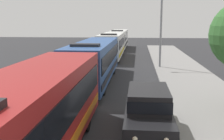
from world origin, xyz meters
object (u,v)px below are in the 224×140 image
object	(u,v)px
bus_second_in_line	(95,60)
bus_fourth_in_line	(119,39)
streetlamp_mid	(161,17)
bus_middle	(112,45)
white_suv	(148,110)
bus_lead	(30,118)

from	to	relation	value
bus_second_in_line	bus_fourth_in_line	bearing A→B (deg)	90.00
bus_fourth_in_line	streetlamp_mid	size ratio (longest dim) A/B	1.43
bus_second_in_line	bus_middle	distance (m)	13.15
bus_middle	white_suv	distance (m)	22.75
bus_fourth_in_line	streetlamp_mid	distance (m)	19.50
bus_second_in_line	white_suv	bearing A→B (deg)	-68.29
white_suv	streetlamp_mid	size ratio (longest dim) A/B	0.60
bus_fourth_in_line	white_suv	size ratio (longest dim) A/B	2.40
bus_middle	streetlamp_mid	xyz separation A→B (m)	(5.40, -6.53, 3.25)
streetlamp_mid	bus_second_in_line	bearing A→B (deg)	-129.20
bus_lead	bus_second_in_line	world-z (taller)	same
bus_fourth_in_line	bus_second_in_line	bearing A→B (deg)	-90.00
bus_second_in_line	streetlamp_mid	xyz separation A→B (m)	(5.40, 6.62, 3.25)
bus_second_in_line	bus_lead	bearing A→B (deg)	-90.00
white_suv	streetlamp_mid	world-z (taller)	streetlamp_mid
white_suv	streetlamp_mid	distance (m)	16.47
bus_fourth_in_line	streetlamp_mid	world-z (taller)	streetlamp_mid
bus_fourth_in_line	streetlamp_mid	bearing A→B (deg)	-73.70
white_suv	bus_fourth_in_line	bearing A→B (deg)	96.14
bus_lead	bus_middle	bearing A→B (deg)	90.00
bus_lead	bus_middle	world-z (taller)	same
bus_lead	white_suv	xyz separation A→B (m)	(3.70, 3.09, -0.66)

